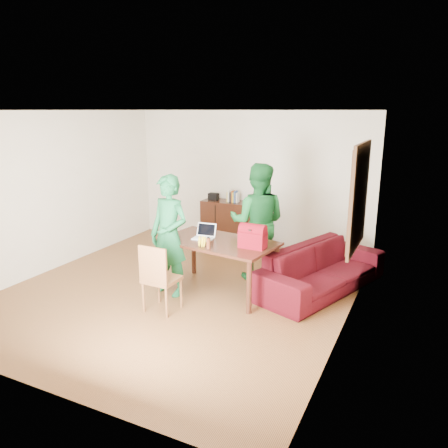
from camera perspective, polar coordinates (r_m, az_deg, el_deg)
The scene contains 10 objects.
room at distance 6.58m, azimuth -5.28°, elevation 2.37°, with size 5.20×5.70×2.90m.
table at distance 6.57m, azimuth -0.76°, elevation -3.08°, with size 1.83×1.19×0.80m.
chair at distance 6.15m, azimuth -8.15°, elevation -8.66°, with size 0.45×0.43×0.97m.
person_near at distance 6.49m, azimuth -7.17°, elevation -1.52°, with size 0.66×0.43×1.81m, color #145B2F.
person_far at distance 7.04m, azimuth 4.41°, elevation 0.24°, with size 0.93×0.72×1.91m, color #135923.
laptop at distance 6.63m, azimuth -2.74°, elevation -1.60°, with size 0.33×0.24×0.22m.
bananas at distance 6.26m, azimuth -2.88°, elevation -2.72°, with size 0.16×0.10×0.06m, color gold, non-canonical shape.
bottle at distance 6.17m, azimuth -2.05°, elevation -2.44°, with size 0.06×0.06×0.17m, color #602B15.
red_bag at distance 6.20m, azimuth 3.76°, elevation -1.88°, with size 0.37×0.22×0.27m, color maroon.
sofa at distance 6.90m, azimuth 12.61°, elevation -5.74°, with size 2.32×0.91×0.68m, color #360708.
Camera 1 is at (3.33, -5.38, 2.71)m, focal length 35.00 mm.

